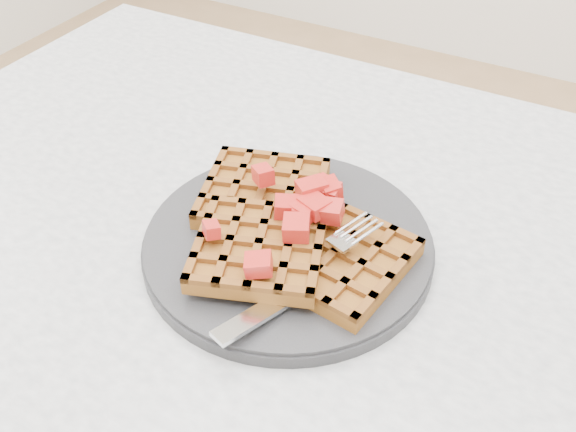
{
  "coord_description": "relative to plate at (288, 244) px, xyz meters",
  "views": [
    {
      "loc": [
        0.09,
        -0.33,
        1.14
      ],
      "look_at": [
        -0.11,
        0.04,
        0.79
      ],
      "focal_mm": 40.0,
      "sensor_mm": 36.0,
      "label": 1
    }
  ],
  "objects": [
    {
      "name": "table",
      "position": [
        0.11,
        -0.04,
        -0.12
      ],
      "size": [
        1.2,
        0.8,
        0.75
      ],
      "color": "silver",
      "rests_on": "ground"
    },
    {
      "name": "plate",
      "position": [
        0.0,
        0.0,
        0.0
      ],
      "size": [
        0.26,
        0.26,
        0.02
      ],
      "primitive_type": "cylinder",
      "color": "#252528",
      "rests_on": "table"
    },
    {
      "name": "fork",
      "position": [
        0.04,
        -0.04,
        0.02
      ],
      "size": [
        0.08,
        0.18,
        0.02
      ],
      "primitive_type": null,
      "rotation": [
        0.0,
        0.0,
        -0.32
      ],
      "color": "silver",
      "rests_on": "plate"
    },
    {
      "name": "strawberry_pile",
      "position": [
        0.0,
        0.0,
        0.05
      ],
      "size": [
        0.15,
        0.15,
        0.02
      ],
      "primitive_type": null,
      "color": "#9D0402",
      "rests_on": "waffles"
    },
    {
      "name": "waffles",
      "position": [
        0.0,
        -0.0,
        0.02
      ],
      "size": [
        0.22,
        0.21,
        0.03
      ],
      "color": "#93591F",
      "rests_on": "plate"
    }
  ]
}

